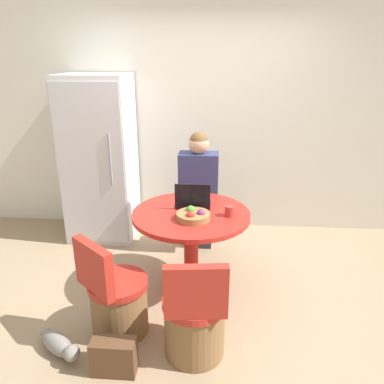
{
  "coord_description": "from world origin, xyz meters",
  "views": [
    {
      "loc": [
        0.22,
        -2.77,
        2.05
      ],
      "look_at": [
        -0.01,
        0.27,
        0.91
      ],
      "focal_mm": 35.0,
      "sensor_mm": 36.0,
      "label": 1
    }
  ],
  "objects_px": {
    "chair_near_left_corner": "(117,301)",
    "person_seated": "(199,188)",
    "fruit_bowl": "(193,215)",
    "refrigerator": "(100,159)",
    "chair_near_camera": "(195,322)",
    "dining_table": "(191,235)",
    "cat": "(59,344)",
    "handbag": "(114,357)",
    "laptop": "(193,202)"
  },
  "relations": [
    {
      "from": "person_seated",
      "to": "handbag",
      "type": "relative_size",
      "value": 4.42
    },
    {
      "from": "dining_table",
      "to": "chair_near_left_corner",
      "type": "bearing_deg",
      "value": -130.57
    },
    {
      "from": "refrigerator",
      "to": "cat",
      "type": "height_order",
      "value": "refrigerator"
    },
    {
      "from": "refrigerator",
      "to": "handbag",
      "type": "distance_m",
      "value": 2.31
    },
    {
      "from": "person_seated",
      "to": "handbag",
      "type": "xyz_separation_m",
      "value": [
        -0.47,
        -1.74,
        -0.59
      ]
    },
    {
      "from": "person_seated",
      "to": "laptop",
      "type": "xyz_separation_m",
      "value": [
        -0.01,
        -0.61,
        0.09
      ]
    },
    {
      "from": "laptop",
      "to": "refrigerator",
      "type": "bearing_deg",
      "value": -39.86
    },
    {
      "from": "laptop",
      "to": "cat",
      "type": "bearing_deg",
      "value": 48.08
    },
    {
      "from": "dining_table",
      "to": "person_seated",
      "type": "height_order",
      "value": "person_seated"
    },
    {
      "from": "cat",
      "to": "fruit_bowl",
      "type": "bearing_deg",
      "value": 75.01
    },
    {
      "from": "chair_near_camera",
      "to": "person_seated",
      "type": "relative_size",
      "value": 0.62
    },
    {
      "from": "laptop",
      "to": "cat",
      "type": "xyz_separation_m",
      "value": [
        -0.89,
        -1.0,
        -0.74
      ]
    },
    {
      "from": "laptop",
      "to": "cat",
      "type": "distance_m",
      "value": 1.53
    },
    {
      "from": "fruit_bowl",
      "to": "cat",
      "type": "height_order",
      "value": "fruit_bowl"
    },
    {
      "from": "chair_near_left_corner",
      "to": "handbag",
      "type": "bearing_deg",
      "value": 141.43
    },
    {
      "from": "person_seated",
      "to": "cat",
      "type": "xyz_separation_m",
      "value": [
        -0.91,
        -1.61,
        -0.64
      ]
    },
    {
      "from": "chair_near_left_corner",
      "to": "cat",
      "type": "xyz_separation_m",
      "value": [
        -0.36,
        -0.27,
        -0.19
      ]
    },
    {
      "from": "laptop",
      "to": "chair_near_camera",
      "type": "bearing_deg",
      "value": 94.84
    },
    {
      "from": "chair_near_camera",
      "to": "handbag",
      "type": "xyz_separation_m",
      "value": [
        -0.53,
        -0.21,
        -0.14
      ]
    },
    {
      "from": "dining_table",
      "to": "handbag",
      "type": "xyz_separation_m",
      "value": [
        -0.45,
        -1.01,
        -0.42
      ]
    },
    {
      "from": "handbag",
      "to": "chair_near_left_corner",
      "type": "bearing_deg",
      "value": 100.86
    },
    {
      "from": "chair_near_camera",
      "to": "fruit_bowl",
      "type": "bearing_deg",
      "value": -91.21
    },
    {
      "from": "chair_near_left_corner",
      "to": "handbag",
      "type": "xyz_separation_m",
      "value": [
        0.08,
        -0.4,
        -0.14
      ]
    },
    {
      "from": "person_seated",
      "to": "handbag",
      "type": "distance_m",
      "value": 1.9
    },
    {
      "from": "dining_table",
      "to": "laptop",
      "type": "xyz_separation_m",
      "value": [
        0.01,
        0.12,
        0.27
      ]
    },
    {
      "from": "dining_table",
      "to": "chair_near_camera",
      "type": "distance_m",
      "value": 0.85
    },
    {
      "from": "laptop",
      "to": "fruit_bowl",
      "type": "height_order",
      "value": "laptop"
    },
    {
      "from": "cat",
      "to": "refrigerator",
      "type": "bearing_deg",
      "value": 132.87
    },
    {
      "from": "dining_table",
      "to": "refrigerator",
      "type": "bearing_deg",
      "value": 136.51
    },
    {
      "from": "chair_near_camera",
      "to": "fruit_bowl",
      "type": "xyz_separation_m",
      "value": [
        -0.06,
        0.66,
        0.52
      ]
    },
    {
      "from": "chair_near_left_corner",
      "to": "handbag",
      "type": "relative_size",
      "value": 2.75
    },
    {
      "from": "fruit_bowl",
      "to": "cat",
      "type": "xyz_separation_m",
      "value": [
        -0.92,
        -0.74,
        -0.72
      ]
    },
    {
      "from": "dining_table",
      "to": "chair_near_camera",
      "type": "height_order",
      "value": "chair_near_camera"
    },
    {
      "from": "person_seated",
      "to": "chair_near_left_corner",
      "type": "bearing_deg",
      "value": 67.87
    },
    {
      "from": "handbag",
      "to": "cat",
      "type": "bearing_deg",
      "value": 163.16
    },
    {
      "from": "chair_near_left_corner",
      "to": "handbag",
      "type": "height_order",
      "value": "chair_near_left_corner"
    },
    {
      "from": "person_seated",
      "to": "laptop",
      "type": "bearing_deg",
      "value": 88.61
    },
    {
      "from": "fruit_bowl",
      "to": "cat",
      "type": "bearing_deg",
      "value": -141.14
    },
    {
      "from": "refrigerator",
      "to": "dining_table",
      "type": "height_order",
      "value": "refrigerator"
    },
    {
      "from": "laptop",
      "to": "cat",
      "type": "relative_size",
      "value": 0.75
    },
    {
      "from": "handbag",
      "to": "chair_near_camera",
      "type": "bearing_deg",
      "value": 21.64
    },
    {
      "from": "chair_near_left_corner",
      "to": "fruit_bowl",
      "type": "distance_m",
      "value": 0.89
    },
    {
      "from": "chair_near_left_corner",
      "to": "person_seated",
      "type": "relative_size",
      "value": 0.62
    },
    {
      "from": "refrigerator",
      "to": "chair_near_camera",
      "type": "distance_m",
      "value": 2.3
    },
    {
      "from": "chair_near_camera",
      "to": "person_seated",
      "type": "xyz_separation_m",
      "value": [
        -0.06,
        1.53,
        0.45
      ]
    },
    {
      "from": "chair_near_left_corner",
      "to": "person_seated",
      "type": "xyz_separation_m",
      "value": [
        0.55,
        1.34,
        0.45
      ]
    },
    {
      "from": "refrigerator",
      "to": "chair_near_left_corner",
      "type": "distance_m",
      "value": 1.88
    },
    {
      "from": "dining_table",
      "to": "chair_near_camera",
      "type": "bearing_deg",
      "value": -83.88
    },
    {
      "from": "cat",
      "to": "handbag",
      "type": "bearing_deg",
      "value": 19.31
    },
    {
      "from": "dining_table",
      "to": "person_seated",
      "type": "bearing_deg",
      "value": 88.21
    }
  ]
}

